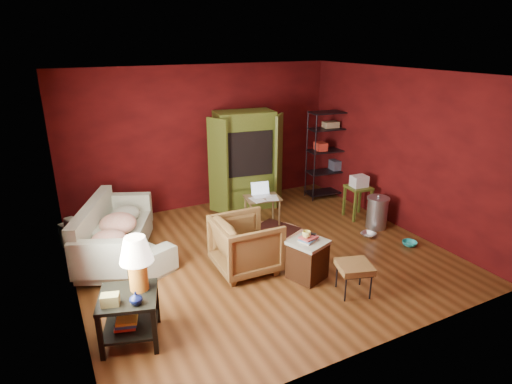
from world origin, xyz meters
TOP-DOWN VIEW (x-y plane):
  - room at (-0.04, -0.01)m, footprint 5.54×5.04m
  - sofa at (-2.08, 0.94)m, footprint 1.33×2.13m
  - armchair at (-0.42, -0.30)m, footprint 0.85×0.90m
  - pet_bowl_steel at (1.97, -0.27)m, footprint 0.26×0.14m
  - pet_bowl_turquoise at (2.33, -0.86)m, footprint 0.25×0.14m
  - vase at (-2.23, -1.34)m, footprint 0.19×0.19m
  - mug at (0.21, -0.92)m, footprint 0.15×0.14m
  - side_table at (-2.20, -1.09)m, footprint 0.78×0.78m
  - sofa_cushions at (-2.12, 0.94)m, footprint 1.51×2.13m
  - hamper at (0.26, -0.91)m, footprint 0.61×0.61m
  - footstool at (0.59, -1.53)m, footprint 0.55×0.55m
  - rug_round at (0.43, 0.50)m, footprint 1.61×1.61m
  - rug_oriental at (0.45, 0.61)m, footprint 1.30×1.12m
  - laptop_desk at (0.56, 1.05)m, footprint 0.70×0.58m
  - tv_armoire at (0.68, 1.99)m, footprint 1.52×0.94m
  - wire_shelving at (2.53, 1.72)m, footprint 0.94×0.49m
  - small_stand at (2.34, 0.50)m, footprint 0.45×0.45m
  - trash_can at (2.34, -0.04)m, footprint 0.53×0.53m

SIDE VIEW (x-z plane):
  - rug_round at x=0.43m, z-range 0.00..0.01m
  - rug_oriental at x=0.45m, z-range 0.01..0.02m
  - pet_bowl_turquoise at x=2.33m, z-range 0.00..0.24m
  - pet_bowl_steel at x=1.97m, z-range 0.00..0.25m
  - trash_can at x=2.34m, z-range -0.02..0.61m
  - hamper at x=0.26m, z-range -0.03..0.64m
  - footstool at x=0.59m, z-range 0.16..0.61m
  - sofa at x=-2.08m, z-range 0.00..0.80m
  - sofa_cushions at x=-2.12m, z-range -0.01..0.82m
  - armchair at x=-0.42m, z-range 0.00..0.90m
  - laptop_desk at x=0.56m, z-range 0.09..0.87m
  - small_stand at x=2.34m, z-range 0.21..1.04m
  - vase at x=-2.23m, z-range 0.59..0.73m
  - mug at x=0.21m, z-range 0.65..0.77m
  - side_table at x=-2.20m, z-range 0.12..1.37m
  - tv_armoire at x=0.68m, z-range 0.04..1.98m
  - wire_shelving at x=2.53m, z-range 0.09..1.94m
  - room at x=-0.04m, z-range -0.02..2.82m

